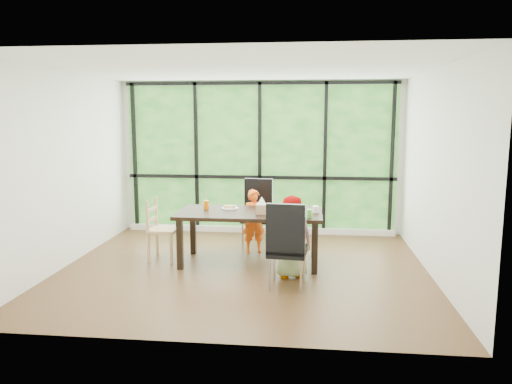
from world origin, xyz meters
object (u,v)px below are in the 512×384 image
chair_end_beech (164,230)px  tissue_box (262,209)px  chair_interior_leather (287,245)px  orange_cup (206,205)px  white_mug (315,209)px  chair_window_leather (257,213)px  child_toddler (254,221)px  dining_table (250,238)px  plate_far (230,208)px  child_older (291,237)px  plate_near (289,215)px  green_cup (309,213)px

chair_end_beech → tissue_box: size_ratio=5.82×
chair_interior_leather → chair_end_beech: 2.09m
orange_cup → white_mug: size_ratio=1.28×
chair_window_leather → child_toddler: size_ratio=1.10×
child_toddler → orange_cup: child_toddler is taller
chair_interior_leather → dining_table: bearing=-53.7°
plate_far → child_older: bearing=-38.9°
orange_cup → chair_end_beech: bearing=-167.8°
child_toddler → tissue_box: (0.18, -0.71, 0.33)m
chair_window_leather → child_older: same height
chair_end_beech → white_mug: bearing=-87.1°
chair_window_leather → plate_far: size_ratio=4.52×
child_toddler → plate_near: bearing=-72.1°
dining_table → white_mug: white_mug is taller
dining_table → chair_end_beech: 1.27m
chair_window_leather → chair_end_beech: 1.55m
dining_table → child_older: bearing=-42.2°
chair_interior_leather → tissue_box: bearing=-59.5°
child_toddler → white_mug: child_toddler is taller
chair_interior_leather → child_toddler: bearing=-64.4°
orange_cup → tissue_box: tissue_box is taller
white_mug → plate_near: bearing=-147.5°
chair_interior_leather → green_cup: bearing=-107.0°
chair_interior_leather → plate_far: 1.46m
white_mug → plate_far: bearing=172.8°
plate_near → tissue_box: (-0.38, 0.07, 0.06)m
chair_interior_leather → plate_near: 0.78m
chair_window_leather → white_mug: (0.93, -0.89, 0.26)m
child_older → plate_far: 1.19m
chair_window_leather → plate_far: bearing=-109.4°
chair_window_leather → child_older: 1.59m
child_older → orange_cup: size_ratio=9.02×
orange_cup → dining_table: bearing=-13.7°
plate_far → white_mug: 1.25m
child_toddler → tissue_box: child_toddler is taller
plate_near → plate_far: bearing=156.1°
green_cup → orange_cup: bearing=163.0°
child_older → plate_near: (-0.04, 0.35, 0.22)m
chair_window_leather → green_cup: chair_window_leather is taller
child_older → white_mug: child_older is taller
child_older → green_cup: bearing=-147.5°
child_older → plate_near: bearing=-97.4°
chair_interior_leather → plate_far: (-0.89, 1.14, 0.22)m
plate_near → white_mug: size_ratio=2.65×
child_older → tissue_box: size_ratio=6.99×
chair_interior_leather → tissue_box: (-0.40, 0.82, 0.28)m
dining_table → plate_near: (0.56, -0.19, 0.38)m
plate_near → chair_interior_leather: bearing=-88.7°
child_older → white_mug: bearing=-132.9°
green_cup → plate_near: bearing=160.0°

